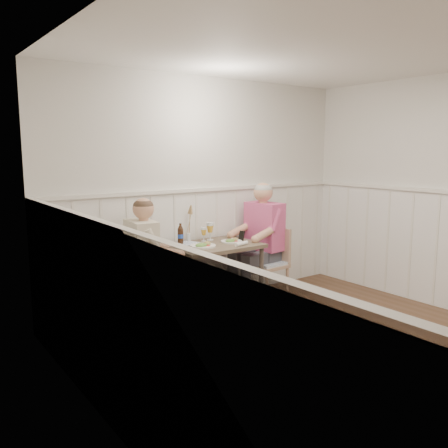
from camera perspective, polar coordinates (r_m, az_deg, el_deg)
name	(u,v)px	position (r m, az deg, el deg)	size (l,w,h in m)	color
ground_plane	(355,365)	(4.26, 15.47, -16.09)	(4.50, 4.50, 0.00)	#4A2F1C
room_shell	(363,183)	(3.88, 16.40, 4.73)	(4.04, 4.54, 2.60)	silver
wainscot	(298,268)	(4.46, 8.94, -5.31)	(4.00, 4.49, 1.34)	white
dining_table	(213,253)	(5.23, -1.28, -3.48)	(0.98, 0.70, 0.75)	#4C4334
chair_right	(270,261)	(5.72, 5.57, -4.41)	(0.43, 0.43, 0.85)	#A37E68
chair_left	(145,282)	(4.93, -9.52, -6.86)	(0.46, 0.46, 0.83)	#A37E68
man_in_pink	(262,249)	(5.71, 4.55, -3.05)	(0.70, 0.48, 1.42)	#3F3F47
diner_cream	(146,271)	(4.89, -9.36, -5.66)	(0.64, 0.45, 1.33)	#3F3F47
plate_man	(231,241)	(5.31, 0.88, -2.01)	(0.24, 0.24, 0.06)	white
plate_diner	(202,245)	(5.06, -2.61, -2.54)	(0.28, 0.28, 0.07)	white
beer_glass_a	(210,228)	(5.42, -1.68, -0.53)	(0.08, 0.08, 0.20)	silver
beer_glass_b	(204,232)	(5.36, -2.45, -0.95)	(0.06, 0.06, 0.16)	silver
beer_bottle	(180,235)	(5.22, -5.26, -1.31)	(0.06, 0.06, 0.23)	black
rolled_napkin	(241,244)	(5.14, 2.12, -2.37)	(0.19, 0.09, 0.04)	white
grass_vase	(188,224)	(5.36, -4.29, -0.04)	(0.05, 0.05, 0.43)	silver
gingham_mat	(186,243)	(5.25, -4.65, -2.35)	(0.32, 0.28, 0.01)	#607EA7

